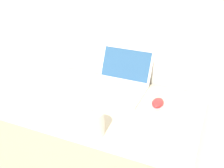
{
  "coord_description": "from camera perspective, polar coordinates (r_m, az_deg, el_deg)",
  "views": [
    {
      "loc": [
        0.57,
        -0.74,
        1.49
      ],
      "look_at": [
        0.07,
        0.42,
        0.81
      ],
      "focal_mm": 42.0,
      "sensor_mm": 36.0,
      "label": 1
    }
  ],
  "objects": [
    {
      "name": "drink_cup",
      "position": [
        1.17,
        -4.05,
        -8.26
      ],
      "size": [
        0.1,
        0.1,
        0.22
      ],
      "color": "silver",
      "rests_on": "desk"
    },
    {
      "name": "computer_mouse",
      "position": [
        1.41,
        9.93,
        -4.1
      ],
      "size": [
        0.07,
        0.1,
        0.03
      ],
      "color": "#B2B2B7",
      "rests_on": "desk"
    },
    {
      "name": "laptop",
      "position": [
        1.53,
        1.59,
        0.65
      ],
      "size": [
        0.32,
        0.36,
        0.23
      ],
      "color": "silver",
      "rests_on": "desk"
    },
    {
      "name": "desk",
      "position": [
        1.65,
        -3.65,
        -14.9
      ],
      "size": [
        1.14,
        0.65,
        0.73
      ],
      "color": "beige",
      "rests_on": "ground_plane"
    }
  ]
}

